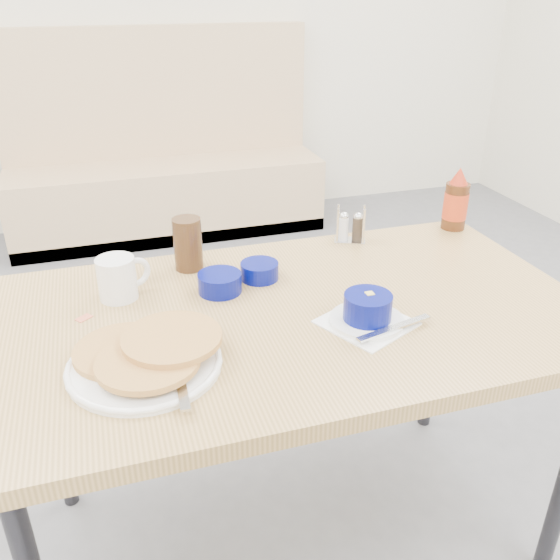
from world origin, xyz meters
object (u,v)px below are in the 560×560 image
object	(u,v)px
grits_setting	(368,311)
amber_tumbler	(188,244)
creamer_bowl	(220,283)
booth_bench	(166,176)
pancake_plate	(147,357)
coffee_mug	(119,277)
condiment_caddy	(350,229)
dining_table	(294,331)
butter_bowl	(260,271)
syrup_bottle	(456,203)

from	to	relation	value
grits_setting	amber_tumbler	xyz separation A→B (m)	(-0.34, 0.41, 0.04)
creamer_bowl	grits_setting	bearing A→B (deg)	-41.53
booth_bench	pancake_plate	distance (m)	2.72
booth_bench	grits_setting	world-z (taller)	booth_bench
pancake_plate	creamer_bowl	world-z (taller)	pancake_plate
coffee_mug	condiment_caddy	bearing A→B (deg)	12.88
booth_bench	amber_tumbler	bearing A→B (deg)	-95.10
amber_tumbler	condiment_caddy	xyz separation A→B (m)	(0.49, 0.04, -0.03)
dining_table	butter_bowl	distance (m)	0.20
coffee_mug	syrup_bottle	distance (m)	1.04
amber_tumbler	syrup_bottle	xyz separation A→B (m)	(0.84, 0.04, 0.01)
dining_table	amber_tumbler	size ratio (longest dim) A/B	9.83
creamer_bowl	amber_tumbler	world-z (taller)	amber_tumbler
dining_table	butter_bowl	size ratio (longest dim) A/B	14.10
coffee_mug	condiment_caddy	distance (m)	0.70
dining_table	amber_tumbler	xyz separation A→B (m)	(-0.20, 0.30, 0.13)
dining_table	pancake_plate	bearing A→B (deg)	-159.87
amber_tumbler	syrup_bottle	size ratio (longest dim) A/B	0.73
booth_bench	coffee_mug	world-z (taller)	booth_bench
butter_bowl	creamer_bowl	bearing A→B (deg)	-160.64
booth_bench	creamer_bowl	size ratio (longest dim) A/B	17.41
creamer_bowl	butter_bowl	world-z (taller)	creamer_bowl
amber_tumbler	pancake_plate	bearing A→B (deg)	-110.26
pancake_plate	booth_bench	bearing A→B (deg)	82.35
coffee_mug	amber_tumbler	world-z (taller)	amber_tumbler
dining_table	syrup_bottle	distance (m)	0.74
dining_table	condiment_caddy	bearing A→B (deg)	49.61
booth_bench	pancake_plate	size ratio (longest dim) A/B	5.69
condiment_caddy	syrup_bottle	distance (m)	0.35
grits_setting	condiment_caddy	bearing A→B (deg)	71.27
booth_bench	dining_table	distance (m)	2.56
booth_bench	creamer_bowl	world-z (taller)	booth_bench
booth_bench	butter_bowl	distance (m)	2.39
coffee_mug	butter_bowl	bearing A→B (deg)	-0.65
dining_table	amber_tumbler	bearing A→B (deg)	123.75
pancake_plate	butter_bowl	bearing A→B (deg)	44.03
dining_table	butter_bowl	xyz separation A→B (m)	(-0.04, 0.18, 0.08)
butter_bowl	syrup_bottle	bearing A→B (deg)	13.25
dining_table	butter_bowl	world-z (taller)	butter_bowl
butter_bowl	syrup_bottle	xyz separation A→B (m)	(0.68, 0.16, 0.06)
grits_setting	condiment_caddy	xyz separation A→B (m)	(0.15, 0.45, 0.01)
booth_bench	butter_bowl	size ratio (longest dim) A/B	19.14
amber_tumbler	grits_setting	bearing A→B (deg)	-50.70
butter_bowl	amber_tumbler	size ratio (longest dim) A/B	0.70
booth_bench	butter_bowl	world-z (taller)	booth_bench
booth_bench	dining_table	world-z (taller)	booth_bench
grits_setting	syrup_bottle	xyz separation A→B (m)	(0.50, 0.45, 0.05)
pancake_plate	butter_bowl	size ratio (longest dim) A/B	3.36
creamer_bowl	condiment_caddy	distance (m)	0.48
amber_tumbler	condiment_caddy	size ratio (longest dim) A/B	1.32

